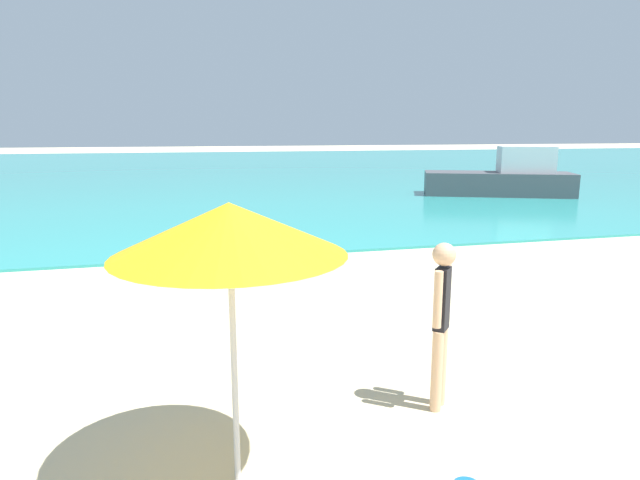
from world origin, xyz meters
The scene contains 4 objects.
water centered at (0.00, 42.93, 0.03)m, with size 160.00×60.00×0.06m, color teal.
person_standing centered at (0.36, 5.86, 0.98)m, with size 0.30×0.32×1.73m.
boat_near centered at (11.27, 21.71, 0.78)m, with size 6.39×4.19×2.08m.
beach_umbrella centered at (-1.76, 5.19, 2.08)m, with size 1.77×1.77×2.28m.
Camera 1 is at (-2.08, 1.20, 2.80)m, focal length 30.31 mm.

